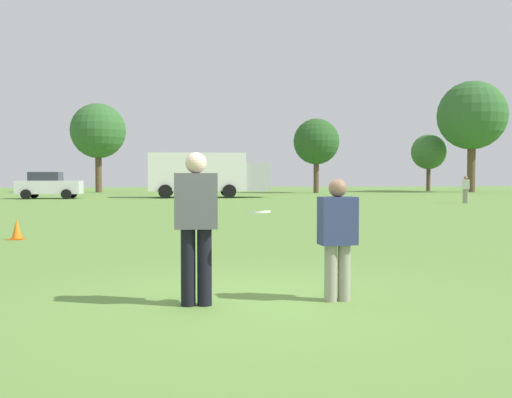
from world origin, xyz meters
name	(u,v)px	position (x,y,z in m)	size (l,w,h in m)	color
ground_plane	(252,300)	(0.00, 0.00, 0.00)	(154.49, 154.49, 0.00)	#608C3D
player_thrower	(196,219)	(-0.68, -0.18, 1.00)	(0.51, 0.31, 1.78)	black
player_defender	(338,233)	(1.01, -0.19, 0.82)	(0.45, 0.28, 1.47)	gray
frisbee	(259,212)	(0.03, -0.37, 1.09)	(0.27, 0.27, 0.07)	white
traffic_cone	(17,230)	(-4.59, 7.47, 0.23)	(0.32, 0.32, 0.48)	#D8590C
parked_car_center	(49,185)	(-9.19, 33.97, 0.92)	(4.26, 2.33, 1.82)	silver
box_truck	(206,173)	(1.56, 34.46, 1.75)	(8.58, 3.20, 3.18)	white
bystander_sideline_watcher	(466,188)	(15.59, 23.55, 0.87)	(0.49, 0.42, 1.55)	gray
tree_west_oak	(98,131)	(-7.77, 49.62, 5.84)	(5.23, 5.23, 8.49)	brown
tree_west_maple	(316,142)	(12.34, 44.74, 4.71)	(4.22, 4.22, 6.85)	brown
tree_center_elm	(429,152)	(25.82, 50.05, 4.08)	(3.65, 3.65, 5.94)	brown
tree_east_birch	(472,116)	(27.93, 45.19, 7.39)	(6.61, 6.61, 10.75)	brown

